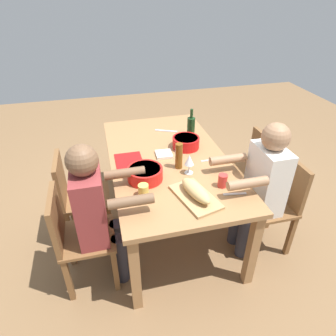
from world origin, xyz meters
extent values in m
plane|color=brown|center=(0.00, 0.00, 0.00)|extent=(8.00, 8.00, 0.00)
cube|color=#9E7044|center=(0.00, 0.00, 0.72)|extent=(1.79, 1.00, 0.04)
cube|color=#9E7044|center=(-0.83, -0.44, 0.35)|extent=(0.07, 0.07, 0.70)
cube|color=#9E7044|center=(0.83, -0.44, 0.35)|extent=(0.07, 0.07, 0.70)
cube|color=#9E7044|center=(-0.83, 0.44, 0.35)|extent=(0.07, 0.07, 0.70)
cube|color=#9E7044|center=(0.83, 0.44, 0.35)|extent=(0.07, 0.07, 0.70)
cube|color=brown|center=(-0.49, -0.74, 0.44)|extent=(0.40, 0.40, 0.03)
cube|color=brown|center=(-0.49, -0.92, 0.65)|extent=(0.38, 0.04, 0.40)
cube|color=brown|center=(-0.66, -0.57, 0.21)|extent=(0.04, 0.04, 0.42)
cube|color=brown|center=(-0.32, -0.57, 0.21)|extent=(0.04, 0.04, 0.42)
cube|color=brown|center=(-0.66, -0.91, 0.21)|extent=(0.04, 0.04, 0.42)
cube|color=brown|center=(-0.32, -0.91, 0.21)|extent=(0.04, 0.04, 0.42)
cylinder|color=#2D2D38|center=(-0.57, -0.52, 0.23)|extent=(0.11, 0.11, 0.45)
cylinder|color=#2D2D38|center=(-0.41, -0.52, 0.23)|extent=(0.11, 0.11, 0.45)
cube|color=white|center=(-0.49, -0.68, 0.73)|extent=(0.34, 0.20, 0.55)
cylinder|color=#9E7251|center=(-0.66, -0.41, 0.85)|extent=(0.07, 0.30, 0.07)
cylinder|color=#9E7251|center=(-0.32, -0.41, 0.85)|extent=(0.07, 0.30, 0.07)
sphere|color=#9E7251|center=(-0.49, -0.68, 1.09)|extent=(0.21, 0.21, 0.21)
cube|color=brown|center=(-0.49, 0.74, 0.44)|extent=(0.40, 0.40, 0.03)
cube|color=brown|center=(-0.49, 0.92, 0.65)|extent=(0.38, 0.04, 0.40)
cube|color=brown|center=(-0.32, 0.57, 0.21)|extent=(0.04, 0.04, 0.42)
cube|color=brown|center=(-0.66, 0.57, 0.21)|extent=(0.04, 0.04, 0.42)
cube|color=brown|center=(-0.32, 0.91, 0.21)|extent=(0.04, 0.04, 0.42)
cube|color=brown|center=(-0.66, 0.91, 0.21)|extent=(0.04, 0.04, 0.42)
cylinder|color=#2D2D38|center=(-0.41, 0.52, 0.23)|extent=(0.11, 0.11, 0.45)
cylinder|color=#2D2D38|center=(-0.57, 0.52, 0.23)|extent=(0.11, 0.11, 0.45)
cube|color=maroon|center=(-0.49, 0.68, 0.73)|extent=(0.34, 0.20, 0.55)
cylinder|color=brown|center=(-0.32, 0.41, 0.85)|extent=(0.07, 0.30, 0.07)
cylinder|color=brown|center=(-0.66, 0.41, 0.85)|extent=(0.07, 0.30, 0.07)
sphere|color=brown|center=(-0.49, 0.68, 1.09)|extent=(0.21, 0.21, 0.21)
cube|color=brown|center=(0.00, 0.74, 0.44)|extent=(0.40, 0.40, 0.03)
cube|color=brown|center=(0.00, 0.92, 0.65)|extent=(0.38, 0.04, 0.40)
cube|color=brown|center=(0.17, 0.57, 0.21)|extent=(0.04, 0.04, 0.42)
cube|color=brown|center=(-0.17, 0.57, 0.21)|extent=(0.04, 0.04, 0.42)
cube|color=brown|center=(0.17, 0.91, 0.21)|extent=(0.04, 0.04, 0.42)
cube|color=brown|center=(-0.17, 0.91, 0.21)|extent=(0.04, 0.04, 0.42)
cube|color=brown|center=(0.00, -0.74, 0.44)|extent=(0.40, 0.40, 0.03)
cube|color=brown|center=(0.00, -0.92, 0.65)|extent=(0.38, 0.04, 0.40)
cube|color=brown|center=(-0.17, -0.57, 0.21)|extent=(0.04, 0.04, 0.42)
cube|color=brown|center=(0.17, -0.57, 0.21)|extent=(0.04, 0.04, 0.42)
cube|color=brown|center=(-0.17, -0.91, 0.21)|extent=(0.04, 0.04, 0.42)
cube|color=brown|center=(0.17, -0.91, 0.21)|extent=(0.04, 0.04, 0.42)
cylinder|color=red|center=(0.14, -0.20, 0.79)|extent=(0.25, 0.25, 0.10)
cylinder|color=#2D7028|center=(0.14, -0.20, 0.82)|extent=(0.22, 0.22, 0.04)
cylinder|color=red|center=(-0.28, 0.25, 0.79)|extent=(0.27, 0.27, 0.10)
cylinder|color=#669E33|center=(-0.28, 0.25, 0.82)|extent=(0.24, 0.24, 0.04)
cube|color=tan|center=(-0.60, -0.05, 0.75)|extent=(0.44, 0.31, 0.02)
ellipsoid|color=tan|center=(-0.60, -0.05, 0.81)|extent=(0.34, 0.19, 0.09)
cylinder|color=#193819|center=(0.33, -0.31, 0.84)|extent=(0.08, 0.08, 0.20)
cylinder|color=#193819|center=(0.33, -0.31, 0.98)|extent=(0.03, 0.03, 0.09)
cylinder|color=brown|center=(-0.18, -0.05, 0.85)|extent=(0.06, 0.06, 0.22)
cylinder|color=silver|center=(-0.28, -0.10, 0.74)|extent=(0.07, 0.07, 0.01)
cylinder|color=silver|center=(-0.28, -0.10, 0.78)|extent=(0.01, 0.01, 0.07)
cone|color=silver|center=(-0.28, -0.10, 0.86)|extent=(0.08, 0.08, 0.08)
cylinder|color=red|center=(-0.52, -0.29, 0.79)|extent=(0.07, 0.07, 0.10)
cube|color=silver|center=(-0.63, -0.34, 0.74)|extent=(0.04, 0.17, 0.01)
cylinder|color=gold|center=(-0.49, 0.30, 0.79)|extent=(0.08, 0.08, 0.09)
cube|color=maroon|center=(0.00, 0.34, 0.74)|extent=(0.32, 0.23, 0.01)
cube|color=silver|center=(-0.14, -0.34, 0.74)|extent=(0.02, 0.17, 0.01)
cube|color=silver|center=(0.52, -0.11, 0.74)|extent=(0.12, 0.22, 0.01)
cube|color=white|center=(0.04, 0.03, 0.75)|extent=(0.15, 0.15, 0.02)
camera|label=1|loc=(-2.16, 0.54, 2.05)|focal=31.44mm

